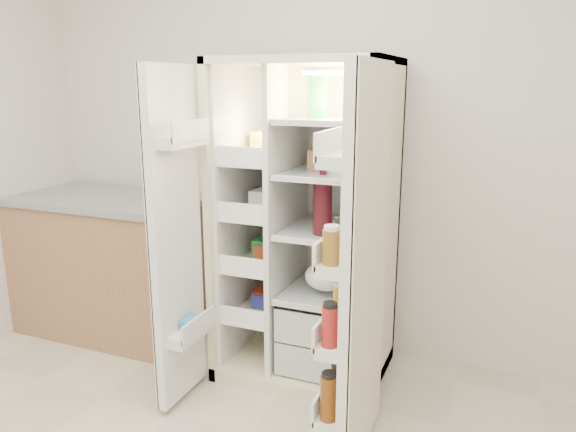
% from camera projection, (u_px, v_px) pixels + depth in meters
% --- Properties ---
extents(wall_back, '(4.00, 0.02, 2.70)m').
position_uv_depth(wall_back, '(325.00, 137.00, 3.33)').
color(wall_back, silver).
rests_on(wall_back, floor).
extents(refrigerator, '(0.92, 0.70, 1.80)m').
position_uv_depth(refrigerator, '(312.00, 248.00, 3.15)').
color(refrigerator, beige).
rests_on(refrigerator, floor).
extents(freezer_door, '(0.15, 0.40, 1.72)m').
position_uv_depth(freezer_door, '(176.00, 241.00, 2.76)').
color(freezer_door, silver).
rests_on(freezer_door, floor).
extents(fridge_door, '(0.17, 0.58, 1.72)m').
position_uv_depth(fridge_door, '(360.00, 277.00, 2.32)').
color(fridge_door, silver).
rests_on(fridge_door, floor).
extents(kitchen_counter, '(1.30, 0.69, 0.94)m').
position_uv_depth(kitchen_counter, '(110.00, 264.00, 3.71)').
color(kitchen_counter, '#966E4B').
rests_on(kitchen_counter, floor).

